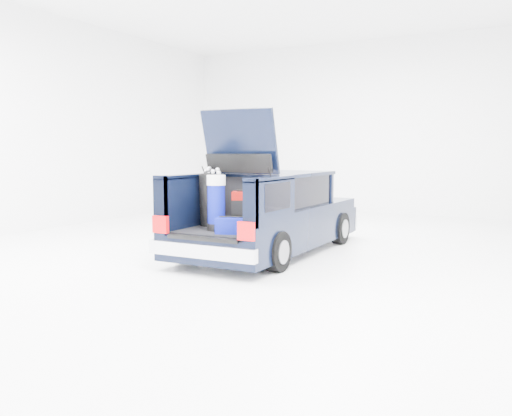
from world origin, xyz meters
The scene contains 6 objects.
ground centered at (0.00, 0.00, 0.00)m, with size 14.00×14.00×0.00m, color white.
car centered at (0.00, 0.11, 0.67)m, with size 1.87×4.65×2.47m.
red_suitcase centered at (0.20, -1.26, 0.89)m, with size 0.43×0.38×0.62m.
black_golf_bag centered at (-0.50, -1.22, 1.03)m, with size 0.27×0.31×0.95m.
blue_golf_bag centered at (-0.10, -1.59, 1.04)m, with size 0.30×0.30×0.96m.
blue_duffel centered at (0.27, -1.72, 0.72)m, with size 0.56×0.45×0.26m.
Camera 1 is at (4.32, -8.57, 1.81)m, focal length 38.00 mm.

